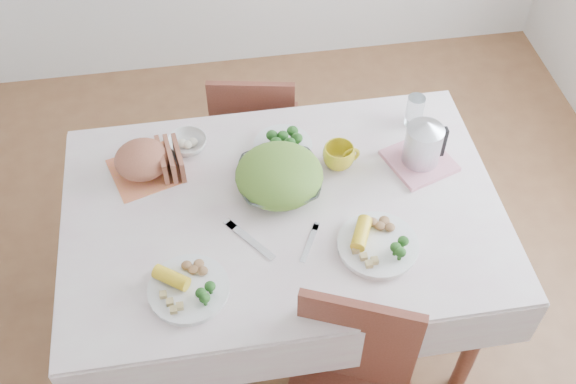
{
  "coord_description": "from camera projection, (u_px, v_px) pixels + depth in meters",
  "views": [
    {
      "loc": [
        -0.21,
        -1.44,
        2.55
      ],
      "look_at": [
        0.02,
        0.02,
        0.82
      ],
      "focal_mm": 42.0,
      "sensor_mm": 36.0,
      "label": 1
    }
  ],
  "objects": [
    {
      "name": "bread_loaf",
      "position": [
        142.0,
        160.0,
        2.37
      ],
      "size": [
        0.22,
        0.21,
        0.12
      ],
      "primitive_type": "ellipsoid",
      "rotation": [
        0.0,
        0.0,
        -0.15
      ],
      "color": "brown",
      "rests_on": "napkin"
    },
    {
      "name": "yellow_mug",
      "position": [
        339.0,
        157.0,
        2.4
      ],
      "size": [
        0.13,
        0.13,
        0.09
      ],
      "primitive_type": "imported",
      "rotation": [
        0.0,
        0.0,
        0.18
      ],
      "color": "gold",
      "rests_on": "tablecloth"
    },
    {
      "name": "chair_far",
      "position": [
        256.0,
        120.0,
        3.02
      ],
      "size": [
        0.43,
        0.43,
        0.82
      ],
      "primitive_type": "cube",
      "rotation": [
        0.0,
        0.0,
        2.95
      ],
      "color": "brown",
      "rests_on": "floor"
    },
    {
      "name": "fork_left",
      "position": [
        250.0,
        240.0,
        2.22
      ],
      "size": [
        0.15,
        0.19,
        0.0
      ],
      "primitive_type": "cube",
      "rotation": [
        0.0,
        0.0,
        0.65
      ],
      "color": "silver",
      "rests_on": "tablecloth"
    },
    {
      "name": "dinner_plate_right",
      "position": [
        378.0,
        245.0,
        2.19
      ],
      "size": [
        0.38,
        0.38,
        0.02
      ],
      "primitive_type": "cylinder",
      "rotation": [
        0.0,
        0.0,
        -0.79
      ],
      "color": "white",
      "rests_on": "tablecloth"
    },
    {
      "name": "tablecloth",
      "position": [
        283.0,
        209.0,
        2.31
      ],
      "size": [
        1.5,
        1.0,
        0.01
      ],
      "primitive_type": "cube",
      "color": "silver",
      "rests_on": "dining_table"
    },
    {
      "name": "dinner_plate_left",
      "position": [
        189.0,
        289.0,
        2.08
      ],
      "size": [
        0.35,
        0.35,
        0.02
      ],
      "primitive_type": "cylinder",
      "rotation": [
        0.0,
        0.0,
        0.59
      ],
      "color": "white",
      "rests_on": "tablecloth"
    },
    {
      "name": "fruit_bowl",
      "position": [
        188.0,
        144.0,
        2.48
      ],
      "size": [
        0.15,
        0.15,
        0.04
      ],
      "primitive_type": "imported",
      "rotation": [
        0.0,
        0.0,
        -0.06
      ],
      "color": "white",
      "rests_on": "tablecloth"
    },
    {
      "name": "electric_kettle",
      "position": [
        424.0,
        139.0,
        2.36
      ],
      "size": [
        0.15,
        0.15,
        0.19
      ],
      "primitive_type": "cylinder",
      "rotation": [
        0.0,
        0.0,
        -0.16
      ],
      "color": "#B2B5BA",
      "rests_on": "pink_tray"
    },
    {
      "name": "pink_tray",
      "position": [
        419.0,
        161.0,
        2.44
      ],
      "size": [
        0.27,
        0.27,
        0.02
      ],
      "primitive_type": "cube",
      "rotation": [
        0.0,
        0.0,
        0.33
      ],
      "color": "pink",
      "rests_on": "tablecloth"
    },
    {
      "name": "glass_tumbler",
      "position": [
        415.0,
        110.0,
        2.53
      ],
      "size": [
        0.08,
        0.08,
        0.13
      ],
      "primitive_type": "cylinder",
      "rotation": [
        0.0,
        0.0,
        -0.22
      ],
      "color": "white",
      "rests_on": "tablecloth"
    },
    {
      "name": "napkin",
      "position": [
        145.0,
        171.0,
        2.42
      ],
      "size": [
        0.29,
        0.29,
        0.0
      ],
      "primitive_type": "cube",
      "rotation": [
        0.0,
        0.0,
        0.31
      ],
      "color": "#DA7548",
      "rests_on": "tablecloth"
    },
    {
      "name": "floor",
      "position": [
        284.0,
        320.0,
        2.89
      ],
      "size": [
        3.6,
        3.6,
        0.0
      ],
      "primitive_type": "plane",
      "color": "brown",
      "rests_on": "ground"
    },
    {
      "name": "salad_bowl",
      "position": [
        279.0,
        181.0,
        2.34
      ],
      "size": [
        0.3,
        0.3,
        0.07
      ],
      "primitive_type": "imported",
      "rotation": [
        0.0,
        0.0,
        -0.03
      ],
      "color": "white",
      "rests_on": "tablecloth"
    },
    {
      "name": "broccoli_plate",
      "position": [
        283.0,
        146.0,
        2.49
      ],
      "size": [
        0.29,
        0.29,
        0.02
      ],
      "primitive_type": "cylinder",
      "rotation": [
        0.0,
        0.0,
        -0.42
      ],
      "color": "beige",
      "rests_on": "tablecloth"
    },
    {
      "name": "dining_table",
      "position": [
        284.0,
        271.0,
        2.6
      ],
      "size": [
        1.4,
        0.9,
        0.75
      ],
      "primitive_type": "cube",
      "color": "brown",
      "rests_on": "floor"
    },
    {
      "name": "fork_right",
      "position": [
        310.0,
        243.0,
        2.21
      ],
      "size": [
        0.09,
        0.15,
        0.0
      ],
      "primitive_type": "cube",
      "rotation": [
        0.0,
        0.0,
        -0.47
      ],
      "color": "silver",
      "rests_on": "tablecloth"
    }
  ]
}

